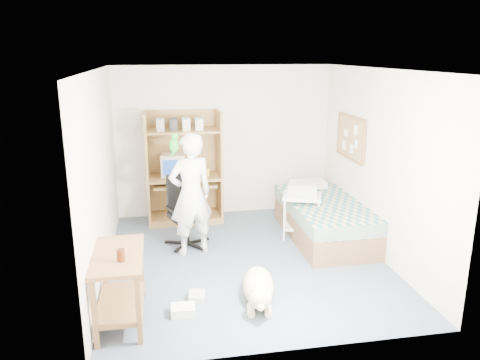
% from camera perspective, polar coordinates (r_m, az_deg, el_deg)
% --- Properties ---
extents(floor, '(4.00, 4.00, 0.00)m').
position_cam_1_polar(floor, '(6.37, 0.78, -9.74)').
color(floor, '#4E586A').
rests_on(floor, ground).
extents(wall_back, '(3.60, 0.02, 2.50)m').
position_cam_1_polar(wall_back, '(7.88, -1.94, 4.73)').
color(wall_back, beige).
rests_on(wall_back, floor).
extents(wall_right, '(0.02, 4.00, 2.50)m').
position_cam_1_polar(wall_right, '(6.53, 16.54, 1.85)').
color(wall_right, beige).
rests_on(wall_right, floor).
extents(wall_left, '(0.02, 4.00, 2.50)m').
position_cam_1_polar(wall_left, '(5.89, -16.64, 0.42)').
color(wall_left, beige).
rests_on(wall_left, floor).
extents(ceiling, '(3.60, 4.00, 0.02)m').
position_cam_1_polar(ceiling, '(5.77, 0.87, 13.34)').
color(ceiling, white).
rests_on(ceiling, wall_back).
extents(computer_hutch, '(1.20, 0.63, 1.80)m').
position_cam_1_polar(computer_hutch, '(7.65, -6.83, 1.01)').
color(computer_hutch, brown).
rests_on(computer_hutch, floor).
extents(bed, '(1.02, 2.02, 0.66)m').
position_cam_1_polar(bed, '(7.14, 10.17, -4.64)').
color(bed, brown).
rests_on(bed, floor).
extents(side_desk, '(0.50, 1.00, 0.75)m').
position_cam_1_polar(side_desk, '(5.00, -14.52, -11.39)').
color(side_desk, brown).
rests_on(side_desk, floor).
extents(corkboard, '(0.04, 0.94, 0.66)m').
position_cam_1_polar(corkboard, '(7.27, 13.34, 5.03)').
color(corkboard, olive).
rests_on(corkboard, wall_right).
extents(office_chair, '(0.58, 0.59, 1.01)m').
position_cam_1_polar(office_chair, '(6.78, -6.67, -4.95)').
color(office_chair, black).
rests_on(office_chair, floor).
extents(person, '(0.71, 0.58, 1.69)m').
position_cam_1_polar(person, '(6.34, -6.01, -1.79)').
color(person, white).
rests_on(person, floor).
extents(parrot, '(0.12, 0.21, 0.34)m').
position_cam_1_polar(parrot, '(6.18, -8.04, 4.37)').
color(parrot, '#148D1E').
rests_on(parrot, person).
extents(dog, '(0.46, 1.08, 0.40)m').
position_cam_1_polar(dog, '(5.33, 2.28, -12.97)').
color(dog, beige).
rests_on(dog, floor).
extents(printer_cart, '(0.67, 0.60, 0.66)m').
position_cam_1_polar(printer_cart, '(7.03, 7.55, -3.56)').
color(printer_cart, white).
rests_on(printer_cart, floor).
extents(printer, '(0.50, 0.44, 0.18)m').
position_cam_1_polar(printer, '(6.93, 7.64, -1.11)').
color(printer, '#B1B1AC').
rests_on(printer, printer_cart).
extents(crt_monitor, '(0.41, 0.43, 0.35)m').
position_cam_1_polar(crt_monitor, '(7.62, -8.13, 1.89)').
color(crt_monitor, beige).
rests_on(crt_monitor, computer_hutch).
extents(keyboard, '(0.46, 0.19, 0.03)m').
position_cam_1_polar(keyboard, '(7.54, -6.58, -0.39)').
color(keyboard, beige).
rests_on(keyboard, computer_hutch).
extents(pencil_cup, '(0.08, 0.08, 0.12)m').
position_cam_1_polar(pencil_cup, '(7.59, -4.00, 0.97)').
color(pencil_cup, gold).
rests_on(pencil_cup, computer_hutch).
extents(drink_glass, '(0.08, 0.08, 0.12)m').
position_cam_1_polar(drink_glass, '(4.71, -14.32, -8.88)').
color(drink_glass, '#411B0A').
rests_on(drink_glass, side_desk).
extents(floor_box_a, '(0.26, 0.21, 0.10)m').
position_cam_1_polar(floor_box_a, '(5.19, -6.95, -15.49)').
color(floor_box_a, white).
rests_on(floor_box_a, floor).
extents(floor_box_b, '(0.21, 0.25, 0.08)m').
position_cam_1_polar(floor_box_b, '(5.45, -5.26, -13.95)').
color(floor_box_b, '#B7B8B2').
rests_on(floor_box_b, floor).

